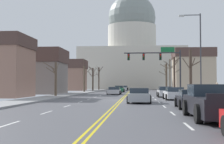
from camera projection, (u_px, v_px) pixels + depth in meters
name	position (u px, v px, depth m)	size (l,w,h in m)	color
ground	(121.00, 100.00, 30.94)	(20.00, 180.00, 0.20)	#4E4E53
signal_gantry	(160.00, 60.00, 43.66)	(7.91, 0.41, 6.64)	#28282D
street_lamp_right	(198.00, 48.00, 32.54)	(2.29, 0.24, 8.84)	#333338
capitol_building	(132.00, 51.00, 104.11)	(33.90, 18.81, 34.07)	beige
sedan_near_00	(165.00, 92.00, 38.68)	(1.96, 4.37, 1.30)	silver
sedan_near_01	(174.00, 94.00, 32.08)	(2.09, 4.54, 1.28)	silver
sedan_near_02	(139.00, 96.00, 26.88)	(2.11, 4.53, 1.27)	#9EA3A8
sedan_near_03	(192.00, 99.00, 20.69)	(2.11, 4.65, 1.24)	black
pickup_truck_near_04	(213.00, 103.00, 14.31)	(2.25, 5.64, 1.59)	black
sedan_oncoming_00	(114.00, 91.00, 48.94)	(2.12, 4.64, 1.17)	silver
sedan_oncoming_01	(119.00, 89.00, 62.40)	(2.08, 4.70, 1.29)	#1E7247
sedan_oncoming_02	(123.00, 88.00, 75.40)	(2.04, 4.44, 1.23)	silver
sedan_oncoming_03	(124.00, 88.00, 86.08)	(2.06, 4.56, 1.16)	#6B6056
flank_building_01	(59.00, 75.00, 79.04)	(13.74, 7.20, 7.71)	#8C6656
flank_building_02	(30.00, 71.00, 51.75)	(11.42, 7.50, 7.35)	slate
flank_building_03	(193.00, 70.00, 79.70)	(9.98, 9.29, 10.54)	tan
bare_tree_00	(175.00, 74.00, 52.35)	(3.05, 1.69, 6.61)	#423328
bare_tree_01	(99.00, 78.00, 82.89)	(2.17, 0.93, 6.38)	#423328
bare_tree_02	(166.00, 77.00, 67.28)	(2.07, 2.48, 5.91)	#4C3D2D
bare_tree_03	(93.00, 78.00, 71.87)	(2.10, 1.86, 5.69)	#423328
bare_tree_04	(170.00, 73.00, 60.51)	(2.63, 1.82, 6.43)	brown
bare_tree_05	(55.00, 78.00, 39.30)	(1.63, 2.46, 4.23)	brown
bare_tree_06	(191.00, 72.00, 39.80)	(2.25, 2.37, 5.85)	#423328
bare_tree_07	(84.00, 78.00, 60.74)	(1.90, 2.40, 6.15)	brown
pedestrian_00	(217.00, 90.00, 29.31)	(0.35, 0.34, 1.62)	#4C4238
bicycle_parked	(214.00, 97.00, 26.08)	(0.12, 1.77, 0.85)	black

